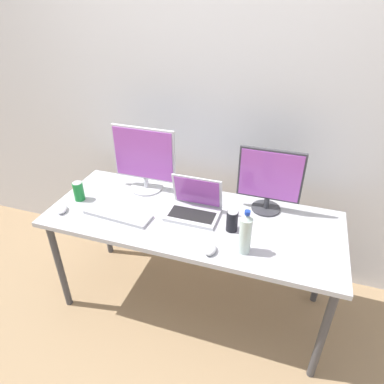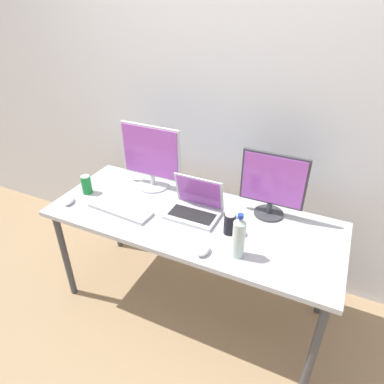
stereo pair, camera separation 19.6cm
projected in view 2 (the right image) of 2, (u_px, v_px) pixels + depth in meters
name	position (u px, v px, depth m)	size (l,w,h in m)	color
ground_plane	(192.00, 301.00, 2.45)	(16.00, 16.00, 0.00)	#9E7F5B
wall_back	(230.00, 99.00, 2.22)	(7.00, 0.08, 2.60)	silver
work_desk	(192.00, 226.00, 2.09)	(1.77, 0.70, 0.74)	#424247
monitor_left	(151.00, 156.00, 2.26)	(0.43, 0.22, 0.44)	silver
monitor_center	(273.00, 184.00, 1.98)	(0.38, 0.18, 0.40)	#38383D
laptop_silver	(195.00, 206.00, 2.07)	(0.31, 0.22, 0.23)	silver
keyboard_main	(121.00, 209.00, 2.11)	(0.42, 0.13, 0.02)	#B2B2B7
mouse_by_keyboard	(69.00, 201.00, 2.18)	(0.06, 0.10, 0.03)	silver
mouse_by_laptop	(203.00, 250.00, 1.78)	(0.06, 0.09, 0.04)	silver
water_bottle	(239.00, 237.00, 1.72)	(0.06, 0.06, 0.26)	silver
soda_can_near_keyboard	(230.00, 224.00, 1.90)	(0.07, 0.07, 0.13)	black
soda_can_by_laptop	(87.00, 185.00, 2.27)	(0.07, 0.07, 0.13)	#197F33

